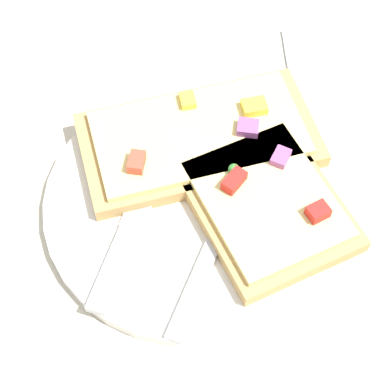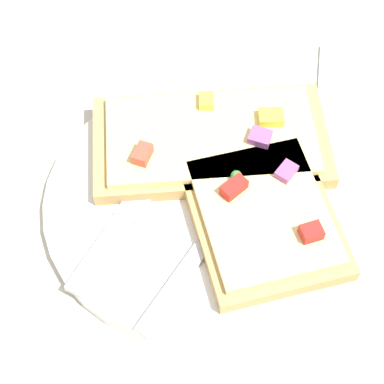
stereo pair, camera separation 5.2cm
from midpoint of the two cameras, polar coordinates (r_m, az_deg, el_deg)
ground_plane at (r=0.54m, az=2.75°, el=-1.45°), size 4.00×4.00×0.00m
plate at (r=0.54m, az=2.78°, el=-1.13°), size 0.25×0.25×0.01m
fork at (r=0.52m, az=5.64°, el=-2.55°), size 0.10×0.20×0.01m
knife at (r=0.52m, az=-2.73°, el=-1.96°), size 0.08×0.19×0.01m
pizza_slice_main at (r=0.55m, az=4.42°, el=4.41°), size 0.22×0.15×0.03m
pizza_slice_corner at (r=0.52m, az=9.23°, el=-2.31°), size 0.15×0.17×0.03m
crumb_scatter at (r=0.55m, az=8.93°, el=1.67°), size 0.03×0.11×0.01m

